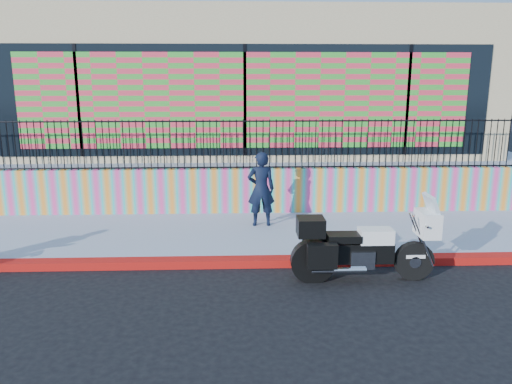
{
  "coord_description": "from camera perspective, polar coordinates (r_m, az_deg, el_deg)",
  "views": [
    {
      "loc": [
        -0.2,
        -8.78,
        3.45
      ],
      "look_at": [
        0.17,
        1.2,
        1.14
      ],
      "focal_mm": 35.0,
      "sensor_mm": 36.0,
      "label": 1
    }
  ],
  "objects": [
    {
      "name": "ground",
      "position": [
        9.43,
        -0.78,
        -8.41
      ],
      "size": [
        90.0,
        90.0,
        0.0
      ],
      "primitive_type": "plane",
      "color": "black",
      "rests_on": "ground"
    },
    {
      "name": "red_curb",
      "position": [
        9.41,
        -0.78,
        -7.99
      ],
      "size": [
        16.0,
        0.3,
        0.15
      ],
      "primitive_type": "cube",
      "color": "#A60B0C",
      "rests_on": "ground"
    },
    {
      "name": "sidewalk",
      "position": [
        10.96,
        -0.99,
        -4.89
      ],
      "size": [
        16.0,
        3.0,
        0.15
      ],
      "primitive_type": "cube",
      "color": "#99A1B8",
      "rests_on": "ground"
    },
    {
      "name": "mural_wall",
      "position": [
        12.34,
        -1.16,
        0.16
      ],
      "size": [
        16.0,
        0.2,
        1.1
      ],
      "primitive_type": "cube",
      "color": "#ED3E8E",
      "rests_on": "sidewalk"
    },
    {
      "name": "metal_fence",
      "position": [
        12.14,
        -1.18,
        5.46
      ],
      "size": [
        15.8,
        0.04,
        1.2
      ],
      "primitive_type": null,
      "color": "black",
      "rests_on": "mural_wall"
    },
    {
      "name": "elevated_platform",
      "position": [
        17.36,
        -1.46,
        3.67
      ],
      "size": [
        16.0,
        10.0,
        1.25
      ],
      "primitive_type": "cube",
      "color": "#99A1B8",
      "rests_on": "ground"
    },
    {
      "name": "storefront_building",
      "position": [
        16.91,
        -1.5,
        12.35
      ],
      "size": [
        14.0,
        8.06,
        4.0
      ],
      "color": "tan",
      "rests_on": "elevated_platform"
    },
    {
      "name": "police_motorcycle",
      "position": [
        8.76,
        11.97,
        -5.99
      ],
      "size": [
        2.44,
        0.81,
        1.52
      ],
      "color": "black",
      "rests_on": "ground"
    },
    {
      "name": "police_officer",
      "position": [
        11.18,
        0.58,
        0.35
      ],
      "size": [
        0.64,
        0.44,
        1.69
      ],
      "primitive_type": "imported",
      "rotation": [
        0.0,
        0.0,
        3.2
      ],
      "color": "black",
      "rests_on": "sidewalk"
    }
  ]
}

